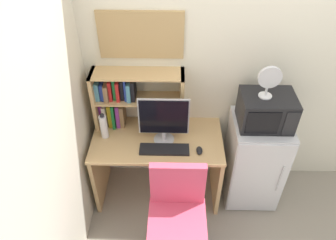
# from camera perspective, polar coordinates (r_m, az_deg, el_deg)

# --- Properties ---
(wall_back) EXTENTS (6.40, 0.04, 2.60)m
(wall_back) POSITION_cam_1_polar(r_m,az_deg,el_deg) (3.11, 24.19, 8.10)
(wall_back) COLOR silver
(wall_back) RESTS_ON ground_plane
(wall_left) EXTENTS (0.04, 4.40, 2.60)m
(wall_left) POSITION_cam_1_polar(r_m,az_deg,el_deg) (1.87, -26.48, -17.79)
(wall_left) COLOR silver
(wall_left) RESTS_ON ground_plane
(desk) EXTENTS (1.20, 0.63, 0.76)m
(desk) POSITION_cam_1_polar(r_m,az_deg,el_deg) (3.09, -1.85, -6.55)
(desk) COLOR tan
(desk) RESTS_ON ground_plane
(hutch_bookshelf) EXTENTS (0.81, 0.23, 0.57)m
(hutch_bookshelf) POSITION_cam_1_polar(r_m,az_deg,el_deg) (2.92, -7.73, 3.95)
(hutch_bookshelf) COLOR tan
(hutch_bookshelf) RESTS_ON desk
(monitor) EXTENTS (0.44, 0.18, 0.46)m
(monitor) POSITION_cam_1_polar(r_m,az_deg,el_deg) (2.75, -0.77, 0.17)
(monitor) COLOR #B7B7BC
(monitor) RESTS_ON desk
(keyboard) EXTENTS (0.44, 0.14, 0.02)m
(keyboard) POSITION_cam_1_polar(r_m,az_deg,el_deg) (2.81, -0.65, -5.27)
(keyboard) COLOR black
(keyboard) RESTS_ON desk
(computer_mouse) EXTENTS (0.06, 0.10, 0.03)m
(computer_mouse) POSITION_cam_1_polar(r_m,az_deg,el_deg) (2.81, 5.62, -5.42)
(computer_mouse) COLOR black
(computer_mouse) RESTS_ON desk
(water_bottle) EXTENTS (0.07, 0.07, 0.26)m
(water_bottle) POSITION_cam_1_polar(r_m,az_deg,el_deg) (2.92, -11.39, -1.14)
(water_bottle) COLOR silver
(water_bottle) RESTS_ON desk
(mini_fridge) EXTENTS (0.51, 0.53, 0.95)m
(mini_fridge) POSITION_cam_1_polar(r_m,az_deg,el_deg) (3.24, 15.08, -6.98)
(mini_fridge) COLOR silver
(mini_fridge) RESTS_ON ground_plane
(microwave) EXTENTS (0.45, 0.35, 0.29)m
(microwave) POSITION_cam_1_polar(r_m,az_deg,el_deg) (2.84, 17.14, 1.67)
(microwave) COLOR black
(microwave) RESTS_ON mini_fridge
(desk_fan) EXTENTS (0.19, 0.11, 0.28)m
(desk_fan) POSITION_cam_1_polar(r_m,az_deg,el_deg) (2.65, 17.62, 6.85)
(desk_fan) COLOR silver
(desk_fan) RESTS_ON microwave
(desk_chair) EXTENTS (0.54, 0.54, 0.95)m
(desk_chair) POSITION_cam_1_polar(r_m,az_deg,el_deg) (2.77, 1.61, -17.88)
(desk_chair) COLOR black
(desk_chair) RESTS_ON ground_plane
(wall_corkboard) EXTENTS (0.70, 0.02, 0.41)m
(wall_corkboard) POSITION_cam_1_polar(r_m,az_deg,el_deg) (2.69, -4.87, 14.84)
(wall_corkboard) COLOR tan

